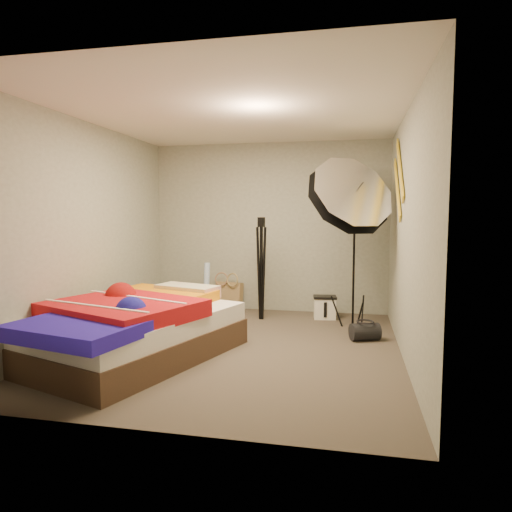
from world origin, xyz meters
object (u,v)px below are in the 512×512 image
(photo_umbrella, at_px, (347,199))
(camera_tripod, at_px, (261,261))
(duffel_bag, at_px, (365,332))
(wrapping_roll, at_px, (206,288))
(bed, at_px, (132,327))
(camera_case, at_px, (325,308))
(tote_bag, at_px, (229,296))

(photo_umbrella, height_order, camera_tripod, photo_umbrella)
(duffel_bag, bearing_deg, wrapping_roll, 135.78)
(bed, xyz_separation_m, photo_umbrella, (2.10, 1.55, 1.33))
(photo_umbrella, bearing_deg, camera_case, 116.36)
(camera_case, height_order, camera_tripod, camera_tripod)
(tote_bag, bearing_deg, bed, -85.31)
(wrapping_roll, xyz_separation_m, photo_umbrella, (2.00, -0.53, 1.26))
(camera_case, relative_size, camera_tripod, 0.21)
(camera_case, relative_size, bed, 0.11)
(tote_bag, distance_m, photo_umbrella, 2.44)
(bed, distance_m, photo_umbrella, 2.93)
(wrapping_roll, height_order, camera_tripod, camera_tripod)
(bed, bearing_deg, camera_case, 49.66)
(photo_umbrella, distance_m, camera_tripod, 1.47)
(bed, bearing_deg, tote_bag, 82.00)
(bed, height_order, camera_tripod, camera_tripod)
(tote_bag, relative_size, camera_tripod, 0.30)
(duffel_bag, xyz_separation_m, camera_tripod, (-1.38, 0.80, 0.71))
(camera_case, height_order, bed, bed)
(wrapping_roll, bearing_deg, tote_bag, 57.28)
(camera_case, bearing_deg, camera_tripod, -173.77)
(camera_case, distance_m, duffel_bag, 1.14)
(wrapping_roll, bearing_deg, bed, -92.93)
(wrapping_roll, bearing_deg, duffel_bag, -23.37)
(tote_bag, relative_size, duffel_bag, 1.28)
(camera_case, height_order, photo_umbrella, photo_umbrella)
(photo_umbrella, bearing_deg, tote_bag, 152.79)
(wrapping_roll, height_order, bed, wrapping_roll)
(tote_bag, relative_size, bed, 0.16)
(wrapping_roll, relative_size, bed, 0.29)
(wrapping_roll, xyz_separation_m, duffel_bag, (2.23, -0.96, -0.27))
(tote_bag, distance_m, camera_case, 1.50)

